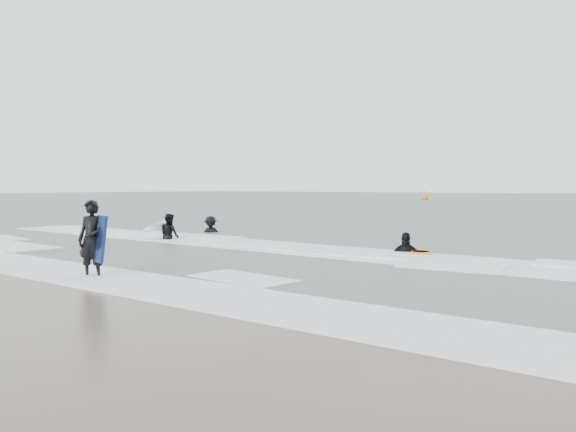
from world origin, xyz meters
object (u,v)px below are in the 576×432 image
Objects in this scene: surfer_wading at (170,241)px; surfer_breaker at (211,234)px; surfer_centre at (92,279)px; buoy at (425,197)px; surfer_right_near at (406,254)px.

surfer_wading is 3.37m from surfer_breaker.
surfer_centre is 1.01× the size of buoy.
buoy is at bearing 70.45° from surfer_breaker.
surfer_right_near is 63.94m from buoy.
surfer_right_near is at bearing 43.60° from surfer_centre.
surfer_breaker is at bearing -57.33° from surfer_wading.
surfer_right_near is (9.47, -1.52, 0.00)m from surfer_breaker.
surfer_right_near is at bearing -66.12° from buoy.
surfer_centre is at bearing -71.18° from buoy.
surfer_centre is 8.02m from surfer_wading.
surfer_wading is (-5.00, 6.26, 0.00)m from surfer_centre.
surfer_centre is 1.06× the size of surfer_breaker.
surfer_centre is 0.93× the size of surfer_right_near.
buoy is at bearing -92.21° from surfer_right_near.
surfer_right_near is (3.26, 7.89, 0.00)m from surfer_centre.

